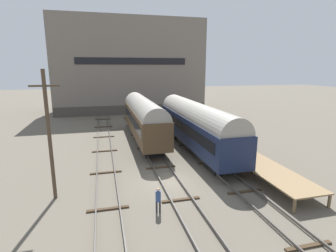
{
  "coord_description": "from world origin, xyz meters",
  "views": [
    {
      "loc": [
        -4.76,
        -18.24,
        8.63
      ],
      "look_at": [
        2.37,
        9.78,
        2.2
      ],
      "focal_mm": 28.0,
      "sensor_mm": 36.0,
      "label": 1
    }
  ],
  "objects_px": {
    "train_car_brown": "(144,117)",
    "utility_pole": "(49,134)",
    "train_car_navy": "(196,123)",
    "person_worker": "(158,198)",
    "bench": "(234,145)"
  },
  "relations": [
    {
      "from": "person_worker",
      "to": "train_car_brown",
      "type": "bearing_deg",
      "value": 83.83
    },
    {
      "from": "train_car_navy",
      "to": "train_car_brown",
      "type": "bearing_deg",
      "value": 132.97
    },
    {
      "from": "train_car_brown",
      "to": "utility_pole",
      "type": "bearing_deg",
      "value": -122.28
    },
    {
      "from": "train_car_navy",
      "to": "utility_pole",
      "type": "bearing_deg",
      "value": -148.77
    },
    {
      "from": "train_car_brown",
      "to": "train_car_navy",
      "type": "distance_m",
      "value": 6.95
    },
    {
      "from": "person_worker",
      "to": "bench",
      "type": "bearing_deg",
      "value": 39.51
    },
    {
      "from": "train_car_navy",
      "to": "person_worker",
      "type": "relative_size",
      "value": 11.19
    },
    {
      "from": "train_car_navy",
      "to": "bench",
      "type": "distance_m",
      "value": 4.86
    },
    {
      "from": "train_car_navy",
      "to": "person_worker",
      "type": "bearing_deg",
      "value": -119.85
    },
    {
      "from": "bench",
      "to": "person_worker",
      "type": "distance_m",
      "value": 11.67
    },
    {
      "from": "bench",
      "to": "person_worker",
      "type": "height_order",
      "value": "bench"
    },
    {
      "from": "train_car_brown",
      "to": "utility_pole",
      "type": "relative_size",
      "value": 1.96
    },
    {
      "from": "train_car_navy",
      "to": "person_worker",
      "type": "height_order",
      "value": "train_car_navy"
    },
    {
      "from": "train_car_brown",
      "to": "person_worker",
      "type": "xyz_separation_m",
      "value": [
        -1.78,
        -16.44,
        -1.96
      ]
    },
    {
      "from": "train_car_navy",
      "to": "person_worker",
      "type": "distance_m",
      "value": 13.23
    }
  ]
}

